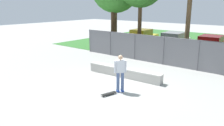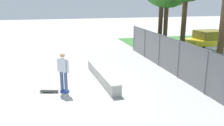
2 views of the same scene
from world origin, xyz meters
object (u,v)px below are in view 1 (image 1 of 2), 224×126
at_px(car_white, 174,41).
at_px(car_red, 211,45).
at_px(car_yellow, 142,37).
at_px(concrete_ledge, 124,72).
at_px(skateboard, 109,94).
at_px(skateboarder, 120,72).

bearing_deg(car_white, car_red, -3.10).
bearing_deg(car_yellow, concrete_ledge, -63.55).
xyz_separation_m(skateboard, car_white, (-2.23, 11.93, 0.77)).
distance_m(skateboard, car_red, 11.83).
bearing_deg(concrete_ledge, skateboarder, -58.07).
xyz_separation_m(skateboard, car_red, (1.08, 11.75, 0.77)).
bearing_deg(skateboard, car_red, 84.74).
xyz_separation_m(skateboarder, skateboard, (-0.15, -0.65, -0.94)).
relative_size(concrete_ledge, car_yellow, 1.11).
bearing_deg(car_white, skateboarder, -78.04).
relative_size(concrete_ledge, car_white, 1.11).
xyz_separation_m(skateboarder, car_yellow, (-6.04, 11.64, -0.17)).
xyz_separation_m(skateboarder, car_red, (0.93, 11.10, -0.17)).
xyz_separation_m(concrete_ledge, car_white, (-1.16, 9.30, 0.56)).
xyz_separation_m(concrete_ledge, skateboarder, (1.23, -1.98, 0.73)).
relative_size(concrete_ledge, skateboard, 5.76).
relative_size(skateboarder, car_yellow, 0.42).
height_order(concrete_ledge, car_yellow, car_yellow).
distance_m(concrete_ledge, car_red, 9.39).
bearing_deg(car_red, car_white, 176.90).
relative_size(car_yellow, car_red, 1.00).
bearing_deg(car_yellow, car_white, -5.64).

